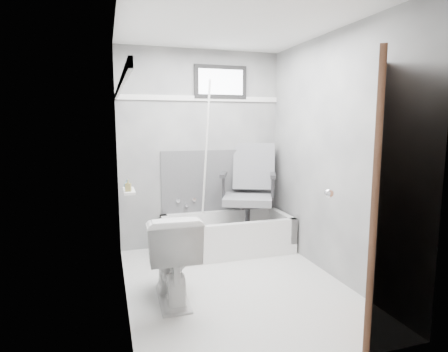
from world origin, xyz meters
name	(u,v)px	position (x,y,z in m)	size (l,w,h in m)	color
floor	(235,285)	(0.00, 0.00, 0.00)	(2.60, 2.60, 0.00)	white
ceiling	(236,21)	(0.00, 0.00, 2.40)	(2.60, 2.60, 0.00)	silver
wall_back	(201,150)	(0.00, 1.30, 1.20)	(2.00, 0.02, 2.40)	slate
wall_front	(310,181)	(0.00, -1.30, 1.20)	(2.00, 0.02, 2.40)	slate
wall_left	(122,163)	(-1.00, 0.00, 1.20)	(0.02, 2.60, 2.40)	slate
wall_right	(331,156)	(1.00, 0.00, 1.20)	(0.02, 2.60, 2.40)	slate
bathtub	(227,234)	(0.22, 0.93, 0.21)	(1.50, 0.70, 0.42)	white
office_chair	(248,192)	(0.49, 0.94, 0.70)	(0.67, 0.67, 1.16)	slate
toilet	(171,256)	(-0.62, -0.10, 0.39)	(0.44, 0.79, 0.78)	white
door	(437,203)	(0.98, -1.28, 1.00)	(0.78, 0.78, 2.00)	#56341F
window	(220,82)	(0.25, 1.29, 2.02)	(0.66, 0.04, 0.40)	black
backerboard	(220,181)	(0.25, 1.29, 0.80)	(1.50, 0.02, 0.78)	#4C4C4F
trim_back	(201,98)	(0.00, 1.29, 1.82)	(2.00, 0.02, 0.06)	white
trim_left	(120,86)	(-0.99, 0.00, 1.82)	(0.02, 2.60, 0.06)	white
pole	(205,164)	(-0.01, 1.06, 1.05)	(0.02, 0.02, 1.95)	white
shelf	(129,191)	(-0.93, 0.34, 0.90)	(0.10, 0.32, 0.03)	white
soap_bottle_a	(128,185)	(-0.94, 0.26, 0.97)	(0.05, 0.05, 0.11)	olive
soap_bottle_b	(127,184)	(-0.94, 0.40, 0.96)	(0.07, 0.07, 0.09)	teal
faucet	(186,203)	(-0.20, 1.27, 0.55)	(0.26, 0.10, 0.16)	silver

